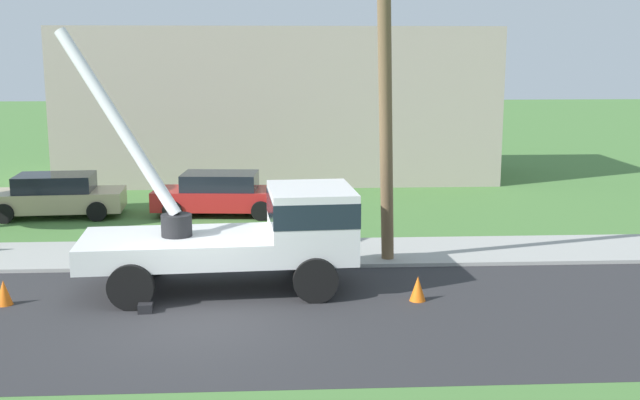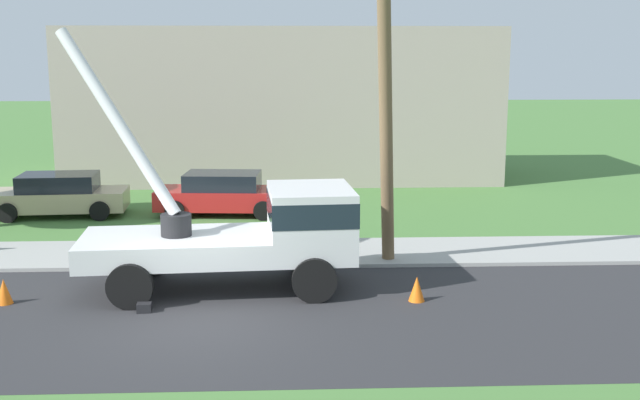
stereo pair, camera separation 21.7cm
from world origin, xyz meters
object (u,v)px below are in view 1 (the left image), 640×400
(traffic_cone_ahead, at_px, (418,289))
(leaning_utility_pole, at_px, (385,90))
(utility_truck, at_px, (255,229))
(parked_sedan_red, at_px, (220,194))
(traffic_cone_behind, at_px, (4,293))
(parked_sedan_tan, at_px, (56,196))

(traffic_cone_ahead, bearing_deg, leaning_utility_pole, 102.07)
(utility_truck, bearing_deg, parked_sedan_red, 99.52)
(traffic_cone_ahead, bearing_deg, traffic_cone_behind, 178.66)
(utility_truck, height_order, parked_sedan_tan, utility_truck)
(parked_sedan_tan, distance_m, parked_sedan_red, 5.45)
(traffic_cone_ahead, xyz_separation_m, parked_sedan_red, (-5.00, 9.54, 0.43))
(traffic_cone_ahead, distance_m, parked_sedan_tan, 14.14)
(leaning_utility_pole, relative_size, traffic_cone_ahead, 15.76)
(parked_sedan_red, bearing_deg, traffic_cone_behind, -113.42)
(utility_truck, height_order, traffic_cone_ahead, utility_truck)
(leaning_utility_pole, height_order, traffic_cone_ahead, leaning_utility_pole)
(parked_sedan_tan, bearing_deg, parked_sedan_red, 0.20)
(leaning_utility_pole, distance_m, parked_sedan_red, 9.40)
(leaning_utility_pole, bearing_deg, parked_sedan_tan, 143.86)
(parked_sedan_tan, bearing_deg, traffic_cone_behind, -81.42)
(traffic_cone_behind, height_order, parked_sedan_tan, parked_sedan_tan)
(traffic_cone_ahead, height_order, parked_sedan_red, parked_sedan_red)
(leaning_utility_pole, relative_size, parked_sedan_red, 1.95)
(leaning_utility_pole, distance_m, traffic_cone_ahead, 4.83)
(traffic_cone_behind, bearing_deg, traffic_cone_ahead, -1.34)
(parked_sedan_tan, relative_size, parked_sedan_red, 0.99)
(leaning_utility_pole, distance_m, parked_sedan_tan, 12.92)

